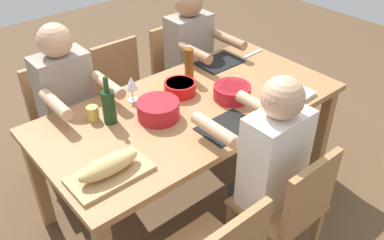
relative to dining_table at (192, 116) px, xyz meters
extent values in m
plane|color=brown|center=(0.00, 0.00, -0.66)|extent=(8.00, 8.00, 0.00)
cube|color=#9E7044|center=(0.00, 0.00, 0.06)|extent=(1.89, 0.94, 0.04)
cube|color=#9E7044|center=(-0.89, -0.41, -0.31)|extent=(0.07, 0.07, 0.70)
cube|color=#9E7044|center=(0.89, -0.41, -0.31)|extent=(0.07, 0.07, 0.70)
cube|color=#9E7044|center=(-0.89, 0.41, -0.31)|extent=(0.07, 0.07, 0.70)
cube|color=#9E7044|center=(0.00, 0.71, -0.22)|extent=(0.40, 0.40, 0.03)
cube|color=#9E7044|center=(0.00, 0.89, -0.01)|extent=(0.38, 0.04, 0.40)
cube|color=#9E7044|center=(0.17, 0.54, -0.45)|extent=(0.04, 0.04, 0.42)
cube|color=#9E7044|center=(-0.17, 0.54, -0.45)|extent=(0.04, 0.04, 0.42)
cube|color=#9E7044|center=(-0.17, 0.88, -0.45)|extent=(0.04, 0.04, 0.42)
cylinder|color=#2D2D38|center=(0.08, 0.49, -0.44)|extent=(0.11, 0.11, 0.45)
cylinder|color=#2D2D38|center=(-0.08, 0.49, -0.44)|extent=(0.11, 0.11, 0.45)
cube|color=white|center=(0.00, 0.65, 0.06)|extent=(0.34, 0.20, 0.55)
cylinder|color=tan|center=(0.17, 0.38, 0.19)|extent=(0.07, 0.30, 0.07)
cylinder|color=tan|center=(-0.17, 0.38, 0.19)|extent=(0.07, 0.30, 0.07)
sphere|color=tan|center=(0.00, 0.65, 0.43)|extent=(0.21, 0.21, 0.21)
cube|color=#9E7044|center=(0.00, -0.71, -0.22)|extent=(0.40, 0.40, 0.03)
cube|color=#9E7044|center=(0.00, -0.89, -0.01)|extent=(0.38, 0.04, 0.40)
cube|color=#9E7044|center=(-0.17, -0.54, -0.45)|extent=(0.04, 0.04, 0.42)
cube|color=#9E7044|center=(0.17, -0.54, -0.45)|extent=(0.04, 0.04, 0.42)
cube|color=#9E7044|center=(-0.17, -0.88, -0.45)|extent=(0.04, 0.04, 0.42)
cube|color=#9E7044|center=(0.17, -0.88, -0.45)|extent=(0.04, 0.04, 0.42)
cube|color=#9E7044|center=(0.52, -0.71, -0.22)|extent=(0.40, 0.40, 0.03)
cube|color=#9E7044|center=(0.52, -0.89, -0.01)|extent=(0.38, 0.04, 0.40)
cube|color=#9E7044|center=(0.35, -0.54, -0.45)|extent=(0.04, 0.04, 0.42)
cube|color=#9E7044|center=(0.69, -0.54, -0.45)|extent=(0.04, 0.04, 0.42)
cube|color=#9E7044|center=(0.35, -0.88, -0.45)|extent=(0.04, 0.04, 0.42)
cube|color=#9E7044|center=(0.69, -0.88, -0.45)|extent=(0.04, 0.04, 0.42)
cylinder|color=#2D2D38|center=(0.44, -0.49, -0.44)|extent=(0.11, 0.11, 0.45)
cylinder|color=#2D2D38|center=(0.60, -0.49, -0.44)|extent=(0.11, 0.11, 0.45)
cube|color=gray|center=(0.52, -0.65, 0.06)|extent=(0.34, 0.20, 0.55)
cylinder|color=tan|center=(0.35, -0.38, 0.19)|extent=(0.07, 0.30, 0.07)
cylinder|color=tan|center=(0.69, -0.38, 0.19)|extent=(0.07, 0.30, 0.07)
sphere|color=tan|center=(0.52, -0.65, 0.43)|extent=(0.21, 0.21, 0.21)
cube|color=#9E7044|center=(-0.52, -0.71, -0.22)|extent=(0.40, 0.40, 0.03)
cube|color=#9E7044|center=(-0.52, -0.89, -0.01)|extent=(0.38, 0.04, 0.40)
cube|color=#9E7044|center=(-0.69, -0.54, -0.45)|extent=(0.04, 0.04, 0.42)
cube|color=#9E7044|center=(-0.35, -0.54, -0.45)|extent=(0.04, 0.04, 0.42)
cube|color=#9E7044|center=(-0.69, -0.88, -0.45)|extent=(0.04, 0.04, 0.42)
cube|color=#9E7044|center=(-0.35, -0.88, -0.45)|extent=(0.04, 0.04, 0.42)
cylinder|color=#2D2D38|center=(-0.60, -0.49, -0.44)|extent=(0.11, 0.11, 0.45)
cylinder|color=#2D2D38|center=(-0.44, -0.49, -0.44)|extent=(0.11, 0.11, 0.45)
cube|color=gray|center=(-0.52, -0.65, 0.06)|extent=(0.34, 0.20, 0.55)
cylinder|color=#9E7251|center=(-0.69, -0.38, 0.19)|extent=(0.07, 0.30, 0.07)
cylinder|color=#9E7251|center=(-0.35, -0.38, 0.19)|extent=(0.07, 0.30, 0.07)
sphere|color=#9E7251|center=(-0.52, -0.65, 0.43)|extent=(0.21, 0.21, 0.21)
cylinder|color=red|center=(-0.03, -0.16, 0.12)|extent=(0.20, 0.20, 0.08)
cylinder|color=orange|center=(-0.03, -0.16, 0.15)|extent=(0.18, 0.18, 0.03)
cylinder|color=#B21923|center=(0.23, -0.02, 0.13)|extent=(0.25, 0.25, 0.11)
cylinder|color=#2D7028|center=(0.23, -0.02, 0.17)|extent=(0.22, 0.22, 0.04)
cylinder|color=#B21923|center=(-0.24, 0.10, 0.12)|extent=(0.23, 0.23, 0.09)
cylinder|color=#669E33|center=(-0.24, 0.10, 0.15)|extent=(0.21, 0.21, 0.03)
cube|color=tan|center=(0.71, 0.23, 0.09)|extent=(0.40, 0.22, 0.02)
ellipsoid|color=tan|center=(0.71, 0.23, 0.14)|extent=(0.32, 0.11, 0.09)
cylinder|color=#193819|center=(0.47, -0.17, 0.18)|extent=(0.08, 0.08, 0.20)
cylinder|color=#193819|center=(0.47, -0.17, 0.32)|extent=(0.03, 0.03, 0.09)
cylinder|color=brown|center=(-0.20, -0.26, 0.19)|extent=(0.06, 0.06, 0.22)
cylinder|color=silver|center=(0.24, -0.28, 0.08)|extent=(0.07, 0.07, 0.01)
cylinder|color=silver|center=(0.24, -0.28, 0.12)|extent=(0.01, 0.01, 0.07)
cone|color=silver|center=(0.24, -0.28, 0.20)|extent=(0.08, 0.08, 0.08)
cube|color=black|center=(0.00, 0.31, 0.08)|extent=(0.32, 0.23, 0.01)
cylinder|color=gold|center=(0.53, -0.25, 0.12)|extent=(0.07, 0.07, 0.09)
cube|color=silver|center=(0.38, -0.31, 0.08)|extent=(0.04, 0.17, 0.01)
cube|color=black|center=(-0.52, -0.31, 0.08)|extent=(0.32, 0.23, 0.01)
cube|color=silver|center=(-0.80, -0.25, 0.08)|extent=(0.23, 0.03, 0.01)
cube|color=white|center=(-0.60, 0.36, 0.09)|extent=(0.15, 0.15, 0.02)
camera|label=1|loc=(1.37, 1.62, 1.43)|focal=38.49mm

